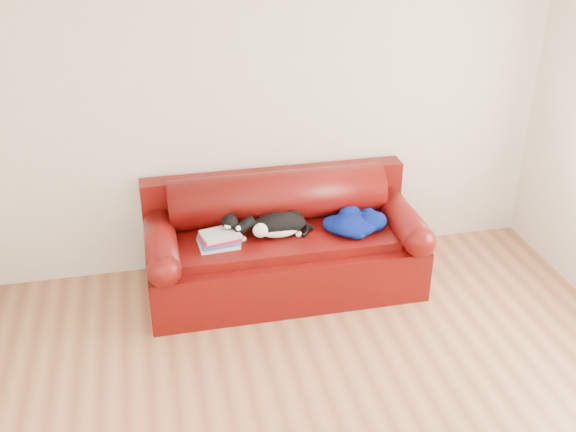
# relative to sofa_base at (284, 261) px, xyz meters

# --- Properties ---
(ground) EXTENTS (4.50, 4.50, 0.00)m
(ground) POSITION_rel_sofa_base_xyz_m (0.01, -1.49, -0.24)
(ground) COLOR brown
(ground) RESTS_ON ground
(room_shell) EXTENTS (4.52, 4.02, 2.61)m
(room_shell) POSITION_rel_sofa_base_xyz_m (0.14, -1.48, 1.43)
(room_shell) COLOR beige
(room_shell) RESTS_ON ground
(sofa_base) EXTENTS (2.10, 0.90, 0.50)m
(sofa_base) POSITION_rel_sofa_base_xyz_m (0.00, 0.00, 0.00)
(sofa_base) COLOR #3B0A02
(sofa_base) RESTS_ON ground
(sofa_back) EXTENTS (2.10, 1.01, 0.88)m
(sofa_back) POSITION_rel_sofa_base_xyz_m (0.00, 0.24, 0.30)
(sofa_back) COLOR #3B0A02
(sofa_back) RESTS_ON ground
(book_stack) EXTENTS (0.31, 0.26, 0.10)m
(book_stack) POSITION_rel_sofa_base_xyz_m (-0.51, -0.10, 0.31)
(book_stack) COLOR beige
(book_stack) RESTS_ON sofa_base
(cat) EXTENTS (0.61, 0.34, 0.22)m
(cat) POSITION_rel_sofa_base_xyz_m (-0.05, -0.04, 0.35)
(cat) COLOR black
(cat) RESTS_ON sofa_base
(blanket) EXTENTS (0.55, 0.45, 0.15)m
(blanket) POSITION_rel_sofa_base_xyz_m (0.54, -0.09, 0.33)
(blanket) COLOR #021042
(blanket) RESTS_ON sofa_base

